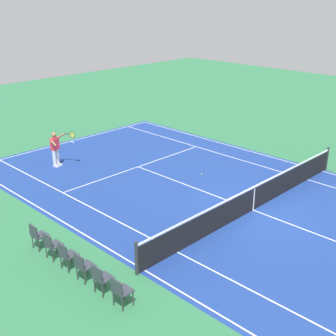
{
  "coord_description": "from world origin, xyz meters",
  "views": [
    {
      "loc": [
        -8.35,
        13.01,
        7.58
      ],
      "look_at": [
        3.68,
        0.78,
        0.9
      ],
      "focal_mm": 48.25,
      "sensor_mm": 36.0,
      "label": 1
    }
  ],
  "objects_px": {
    "tennis_player_near": "(56,147)",
    "spectator_chair_5": "(37,234)",
    "spectator_chair_1": "(101,277)",
    "spectator_chair_4": "(51,244)",
    "spectator_chair_2": "(83,265)",
    "spectator_chair_0": "(120,290)",
    "tennis_ball": "(202,174)",
    "tennis_net": "(254,198)",
    "spectator_chair_3": "(67,254)"
  },
  "relations": [
    {
      "from": "spectator_chair_0",
      "to": "spectator_chair_4",
      "type": "relative_size",
      "value": 1.0
    },
    {
      "from": "spectator_chair_3",
      "to": "spectator_chair_5",
      "type": "bearing_deg",
      "value": 0.0
    },
    {
      "from": "tennis_net",
      "to": "spectator_chair_5",
      "type": "height_order",
      "value": "tennis_net"
    },
    {
      "from": "tennis_ball",
      "to": "spectator_chair_1",
      "type": "distance_m",
      "value": 9.13
    },
    {
      "from": "tennis_ball",
      "to": "spectator_chair_0",
      "type": "height_order",
      "value": "spectator_chair_0"
    },
    {
      "from": "spectator_chair_1",
      "to": "spectator_chair_3",
      "type": "xyz_separation_m",
      "value": [
        1.62,
        0.0,
        0.0
      ]
    },
    {
      "from": "tennis_player_near",
      "to": "spectator_chair_2",
      "type": "height_order",
      "value": "tennis_player_near"
    },
    {
      "from": "spectator_chair_1",
      "to": "spectator_chair_4",
      "type": "xyz_separation_m",
      "value": [
        2.42,
        0.0,
        0.0
      ]
    },
    {
      "from": "spectator_chair_0",
      "to": "spectator_chair_1",
      "type": "bearing_deg",
      "value": 0.0
    },
    {
      "from": "spectator_chair_5",
      "to": "spectator_chair_2",
      "type": "bearing_deg",
      "value": 180.0
    },
    {
      "from": "tennis_ball",
      "to": "spectator_chair_5",
      "type": "xyz_separation_m",
      "value": [
        -0.38,
        8.37,
        0.49
      ]
    },
    {
      "from": "tennis_net",
      "to": "spectator_chair_5",
      "type": "relative_size",
      "value": 13.3
    },
    {
      "from": "tennis_player_near",
      "to": "spectator_chair_5",
      "type": "relative_size",
      "value": 1.93
    },
    {
      "from": "spectator_chair_1",
      "to": "spectator_chair_5",
      "type": "xyz_separation_m",
      "value": [
        3.23,
        0.0,
        0.0
      ]
    },
    {
      "from": "spectator_chair_1",
      "to": "spectator_chair_3",
      "type": "distance_m",
      "value": 1.62
    },
    {
      "from": "spectator_chair_3",
      "to": "tennis_net",
      "type": "bearing_deg",
      "value": -103.14
    },
    {
      "from": "tennis_player_near",
      "to": "tennis_net",
      "type": "bearing_deg",
      "value": -164.24
    },
    {
      "from": "spectator_chair_0",
      "to": "spectator_chair_2",
      "type": "bearing_deg",
      "value": 0.0
    },
    {
      "from": "tennis_ball",
      "to": "spectator_chair_2",
      "type": "xyz_separation_m",
      "value": [
        -2.8,
        8.37,
        0.49
      ]
    },
    {
      "from": "tennis_net",
      "to": "tennis_ball",
      "type": "relative_size",
      "value": 177.27
    },
    {
      "from": "tennis_net",
      "to": "spectator_chair_2",
      "type": "xyz_separation_m",
      "value": [
        0.84,
        7.04,
        0.03
      ]
    },
    {
      "from": "tennis_player_near",
      "to": "spectator_chair_0",
      "type": "distance_m",
      "value": 10.91
    },
    {
      "from": "tennis_ball",
      "to": "spectator_chair_3",
      "type": "bearing_deg",
      "value": 103.4
    },
    {
      "from": "tennis_net",
      "to": "spectator_chair_2",
      "type": "distance_m",
      "value": 7.09
    },
    {
      "from": "tennis_net",
      "to": "spectator_chair_2",
      "type": "height_order",
      "value": "tennis_net"
    },
    {
      "from": "spectator_chair_0",
      "to": "spectator_chair_2",
      "type": "relative_size",
      "value": 1.0
    },
    {
      "from": "tennis_net",
      "to": "spectator_chair_4",
      "type": "distance_m",
      "value": 7.46
    },
    {
      "from": "spectator_chair_2",
      "to": "spectator_chair_5",
      "type": "height_order",
      "value": "same"
    },
    {
      "from": "tennis_ball",
      "to": "spectator_chair_2",
      "type": "height_order",
      "value": "spectator_chair_2"
    },
    {
      "from": "tennis_player_near",
      "to": "spectator_chair_4",
      "type": "bearing_deg",
      "value": 146.41
    },
    {
      "from": "tennis_net",
      "to": "spectator_chair_5",
      "type": "xyz_separation_m",
      "value": [
        3.26,
        7.04,
        0.03
      ]
    },
    {
      "from": "tennis_net",
      "to": "spectator_chair_5",
      "type": "distance_m",
      "value": 7.76
    },
    {
      "from": "tennis_player_near",
      "to": "tennis_ball",
      "type": "height_order",
      "value": "tennis_player_near"
    },
    {
      "from": "tennis_net",
      "to": "tennis_player_near",
      "type": "bearing_deg",
      "value": 15.76
    },
    {
      "from": "spectator_chair_0",
      "to": "spectator_chair_4",
      "type": "xyz_separation_m",
      "value": [
        3.23,
        0.0,
        0.0
      ]
    },
    {
      "from": "tennis_player_near",
      "to": "spectator_chair_0",
      "type": "relative_size",
      "value": 1.93
    },
    {
      "from": "tennis_net",
      "to": "spectator_chair_0",
      "type": "distance_m",
      "value": 7.09
    },
    {
      "from": "spectator_chair_2",
      "to": "tennis_net",
      "type": "bearing_deg",
      "value": -96.77
    },
    {
      "from": "spectator_chair_1",
      "to": "spectator_chair_4",
      "type": "relative_size",
      "value": 1.0
    },
    {
      "from": "spectator_chair_2",
      "to": "spectator_chair_4",
      "type": "distance_m",
      "value": 1.62
    },
    {
      "from": "tennis_ball",
      "to": "spectator_chair_0",
      "type": "xyz_separation_m",
      "value": [
        -4.42,
        8.37,
        0.49
      ]
    },
    {
      "from": "spectator_chair_4",
      "to": "spectator_chair_5",
      "type": "distance_m",
      "value": 0.81
    },
    {
      "from": "tennis_net",
      "to": "spectator_chair_3",
      "type": "xyz_separation_m",
      "value": [
        1.64,
        7.04,
        0.03
      ]
    },
    {
      "from": "spectator_chair_0",
      "to": "spectator_chair_5",
      "type": "bearing_deg",
      "value": 0.0
    },
    {
      "from": "spectator_chair_0",
      "to": "spectator_chair_1",
      "type": "relative_size",
      "value": 1.0
    },
    {
      "from": "spectator_chair_3",
      "to": "spectator_chair_2",
      "type": "bearing_deg",
      "value": 180.0
    },
    {
      "from": "tennis_player_near",
      "to": "spectator_chair_4",
      "type": "height_order",
      "value": "tennis_player_near"
    },
    {
      "from": "spectator_chair_0",
      "to": "spectator_chair_4",
      "type": "distance_m",
      "value": 3.23
    },
    {
      "from": "spectator_chair_1",
      "to": "spectator_chair_4",
      "type": "bearing_deg",
      "value": 0.0
    },
    {
      "from": "tennis_player_near",
      "to": "spectator_chair_5",
      "type": "height_order",
      "value": "tennis_player_near"
    }
  ]
}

